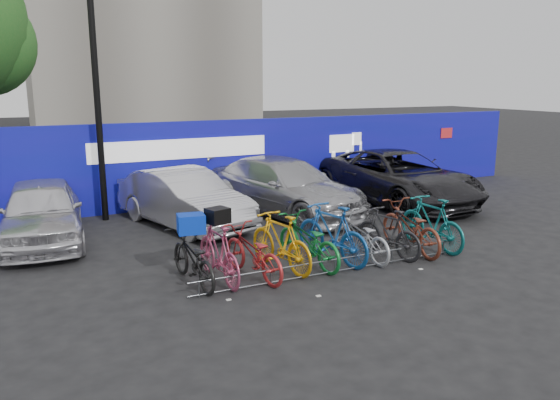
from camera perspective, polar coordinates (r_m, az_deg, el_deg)
ground at (r=10.72m, az=4.04°, el=-6.71°), size 100.00×100.00×0.00m
hoarding at (r=15.79m, az=-6.77°, el=3.94°), size 22.00×0.18×2.40m
lamppost at (r=14.29m, az=-18.62°, el=10.84°), size 0.25×0.50×6.11m
bike_rack at (r=10.18m, az=5.74°, el=-6.83°), size 5.60×0.03×0.30m
car_0 at (r=12.99m, az=-23.65°, el=-1.13°), size 1.96×4.23×1.40m
car_1 at (r=13.45m, az=-9.99°, el=0.14°), size 2.61×4.44×1.38m
car_2 at (r=14.55m, az=0.48°, el=1.42°), size 3.49×5.43×1.46m
car_3 at (r=16.12m, az=12.16°, el=2.33°), size 2.71×5.56×1.52m
bike_0 at (r=9.66m, az=-9.14°, el=-6.09°), size 0.78×1.84×0.94m
bike_1 at (r=9.72m, az=-6.44°, el=-5.46°), size 0.60×1.81×1.08m
bike_2 at (r=9.85m, az=-2.90°, el=-5.55°), size 0.95×1.88×0.94m
bike_3 at (r=10.23m, az=0.08°, el=-4.38°), size 0.86×1.90×1.10m
bike_4 at (r=10.47m, az=2.93°, el=-4.32°), size 0.93×1.96×0.99m
bike_5 at (r=10.71m, az=5.45°, el=-3.47°), size 0.97×2.02×1.17m
bike_6 at (r=11.00m, az=8.41°, el=-3.80°), size 0.74×1.79×0.92m
bike_7 at (r=11.24m, az=11.25°, el=-3.33°), size 0.81×1.73×1.00m
bike_8 at (r=11.66m, az=13.42°, el=-2.79°), size 0.78×2.01×1.04m
bike_9 at (r=11.96m, az=15.55°, el=-2.30°), size 0.61×1.89×1.13m
cargo_crate at (r=9.48m, az=-9.27°, el=-2.46°), size 0.51×0.41×0.33m
cargo_topcase at (r=9.54m, az=-6.54°, el=-1.62°), size 0.43×0.41×0.27m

